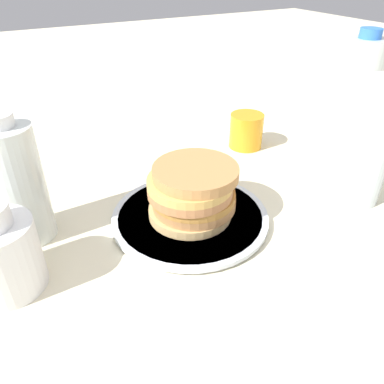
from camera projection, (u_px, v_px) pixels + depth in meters
ground_plane at (190, 220)px, 0.62m from camera, size 4.00×4.00×0.00m
plate at (192, 216)px, 0.62m from camera, size 0.26×0.26×0.01m
pancake_stack at (191, 191)px, 0.59m from camera, size 0.14×0.15×0.09m
juice_glass at (246, 131)px, 0.83m from camera, size 0.07×0.07×0.08m
cream_jug at (1, 254)px, 0.47m from camera, size 0.09×0.09×0.13m
water_bottle_near at (367, 146)px, 0.62m from camera, size 0.08×0.08×0.22m
water_bottle_mid at (17, 184)px, 0.54m from camera, size 0.08×0.08×0.20m
water_bottle_far at (354, 101)px, 0.75m from camera, size 0.08×0.08×0.26m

